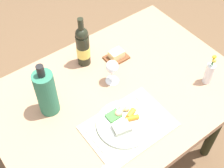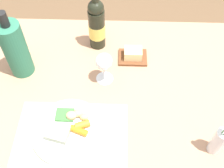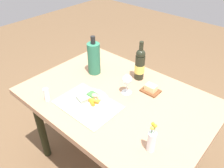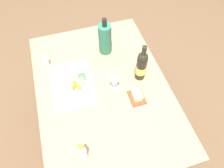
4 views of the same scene
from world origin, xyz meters
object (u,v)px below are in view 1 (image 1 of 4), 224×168
Objects in this scene: dinner_plate at (124,122)px; butter_dish at (116,56)px; fork at (97,143)px; wine_bottle at (83,46)px; knife at (148,108)px; flower_vase at (209,72)px; wine_glass at (112,68)px; dining_table at (118,102)px; cooler_bottle at (46,93)px.

butter_dish reaches higher than dinner_plate.
wine_bottle reaches higher than fork.
flower_vase reaches higher than knife.
butter_dish is (-0.29, 0.44, -0.05)m from flower_vase.
dining_table is at bearing -105.08° from wine_glass.
fork is 0.89× the size of flower_vase.
butter_dish is (0.09, 0.39, 0.01)m from knife.
wine_glass reaches higher than butter_dish.
dining_table is 6.61× the size of flower_vase.
dinner_plate reaches higher than fork.
fork is 1.20× the size of wine_glass.
knife is 0.62× the size of cooler_bottle.
fork is 0.34m from cooler_bottle.
flower_vase is (0.53, -0.05, 0.05)m from dinner_plate.
knife is 0.49m from wine_bottle.
knife is (0.05, -0.18, 0.10)m from dining_table.
fork is at bearing -144.63° from dining_table.
dining_table is 0.34m from fork.
dining_table is 7.40× the size of fork.
flower_vase is 1.54× the size of butter_dish.
wine_bottle reaches higher than dinner_plate.
wine_glass is 0.20m from butter_dish.
fork is 0.57m from butter_dish.
flower_vase is (0.43, -0.23, 0.16)m from dining_table.
fork is 1.38× the size of butter_dish.
butter_dish is at bearing -27.13° from wine_bottle.
cooler_bottle reaches higher than knife.
dinner_plate is at bearing -115.09° from wine_glass.
butter_dish is at bearing 43.34° from fork.
wine_bottle is at bearing 131.03° from flower_vase.
cooler_bottle is at bearing 155.69° from flower_vase.
fork is (-0.27, -0.19, 0.10)m from dining_table.
wine_glass reaches higher than knife.
fork is 0.56× the size of cooler_bottle.
fork is (-0.17, -0.01, -0.01)m from dinner_plate.
cooler_bottle reaches higher than dinner_plate.
fork is at bearing -117.24° from wine_bottle.
butter_dish reaches higher than knife.
fork is at bearing -175.67° from knife.
dining_table is at bearing -125.51° from butter_dish.
wine_glass is (0.02, 0.08, 0.20)m from dining_table.
wine_glass is at bearing -6.01° from cooler_bottle.
dinner_plate is at bearing 174.45° from flower_vase.
flower_vase is (0.38, -0.05, 0.06)m from knife.
dining_table is 0.52m from flower_vase.
cooler_bottle is 0.37m from wine_bottle.
butter_dish is (0.49, 0.09, -0.11)m from cooler_bottle.
dining_table is 10.18× the size of butter_dish.
dining_table is 0.27m from butter_dish.
cooler_bottle reaches higher than wine_bottle.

